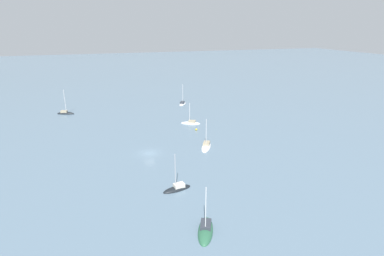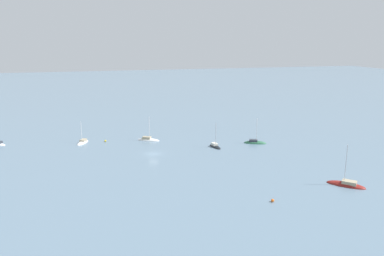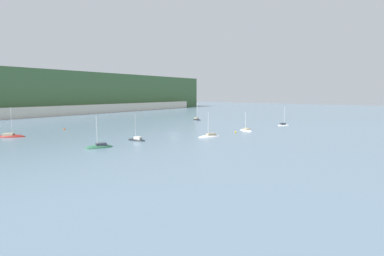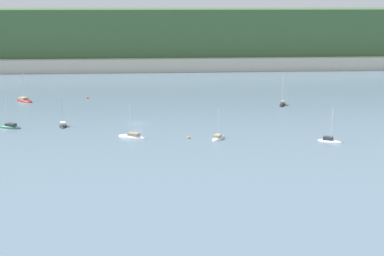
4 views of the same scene
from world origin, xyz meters
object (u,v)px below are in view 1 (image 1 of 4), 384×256
mooring_buoy_1 (196,129)px  sailboat_6 (177,189)px  sailboat_3 (183,104)px  sailboat_2 (206,147)px  sailboat_1 (66,114)px  sailboat_5 (205,231)px  sailboat_0 (191,123)px

mooring_buoy_1 → sailboat_6: bearing=154.6°
sailboat_3 → sailboat_6: sailboat_3 is taller
sailboat_2 → sailboat_3: size_ratio=0.98×
sailboat_1 → sailboat_2: sailboat_1 is taller
sailboat_1 → sailboat_5: sailboat_1 is taller
sailboat_0 → mooring_buoy_1: sailboat_0 is taller
sailboat_3 → mooring_buoy_1: bearing=-155.2°
sailboat_0 → sailboat_1: sailboat_1 is taller
mooring_buoy_1 → sailboat_5: bearing=162.4°
sailboat_0 → sailboat_3: 25.59m
sailboat_2 → mooring_buoy_1: bearing=-158.9°
sailboat_3 → sailboat_5: 79.28m
sailboat_5 → sailboat_6: bearing=-152.0°
sailboat_2 → sailboat_3: 45.95m
sailboat_3 → sailboat_6: size_ratio=1.05×
sailboat_6 → sailboat_3: bearing=-118.2°
sailboat_1 → mooring_buoy_1: sailboat_1 is taller
sailboat_1 → sailboat_2: bearing=-29.4°
sailboat_3 → sailboat_6: (-63.49, 20.28, -0.01)m
sailboat_0 → sailboat_6: (-38.36, 15.46, 0.03)m
sailboat_3 → sailboat_5: sailboat_3 is taller
sailboat_0 → sailboat_2: sailboat_2 is taller
sailboat_2 → sailboat_5: size_ratio=0.97×
sailboat_3 → mooring_buoy_1: size_ratio=14.25×
sailboat_1 → mooring_buoy_1: size_ratio=16.05×
sailboat_1 → mooring_buoy_1: bearing=-17.9°
sailboat_0 → sailboat_6: sailboat_6 is taller
sailboat_0 → sailboat_2: bearing=109.2°
sailboat_5 → mooring_buoy_1: sailboat_5 is taller
sailboat_0 → mooring_buoy_1: 6.93m
sailboat_5 → sailboat_6: (13.34, 0.72, 0.04)m
sailboat_2 → sailboat_0: bearing=-157.6°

